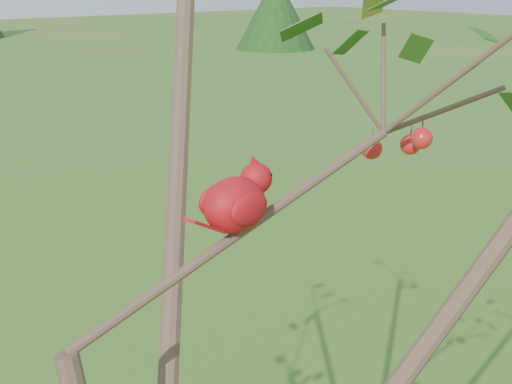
% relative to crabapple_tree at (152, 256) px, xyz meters
% --- Properties ---
extents(crabapple_tree, '(2.35, 2.05, 2.95)m').
position_rel_crabapple_tree_xyz_m(crabapple_tree, '(0.00, 0.00, 0.00)').
color(crabapple_tree, '#3D2C21').
rests_on(crabapple_tree, ground).
extents(cardinal, '(0.19, 0.11, 0.13)m').
position_rel_crabapple_tree_xyz_m(cardinal, '(0.22, 0.10, 0.01)').
color(cardinal, maroon).
rests_on(cardinal, ground).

